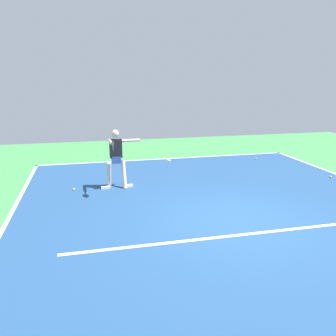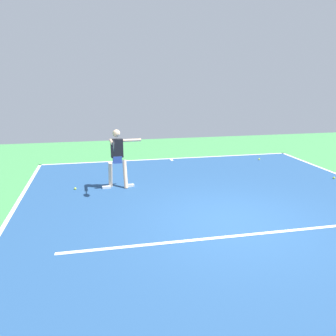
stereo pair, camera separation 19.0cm
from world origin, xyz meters
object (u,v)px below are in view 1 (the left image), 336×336
tennis_ball_by_sideline (256,159)px  tennis_ball_near_player (74,189)px  tennis_player (116,155)px  tennis_ball_centre_court (331,177)px

tennis_ball_by_sideline → tennis_ball_near_player: 7.23m
tennis_ball_near_player → tennis_player: bearing=176.2°
tennis_ball_by_sideline → tennis_ball_near_player: same height
tennis_ball_centre_court → tennis_ball_near_player: 7.96m
tennis_player → tennis_ball_by_sideline: size_ratio=25.89×
tennis_ball_by_sideline → tennis_ball_near_player: size_ratio=1.00×
tennis_ball_centre_court → tennis_ball_near_player: size_ratio=1.00×
tennis_ball_centre_court → tennis_ball_by_sideline: (1.10, -2.92, 0.00)m
tennis_player → tennis_ball_centre_court: (-6.72, 0.50, -0.93)m
tennis_ball_centre_court → tennis_ball_by_sideline: size_ratio=1.00×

